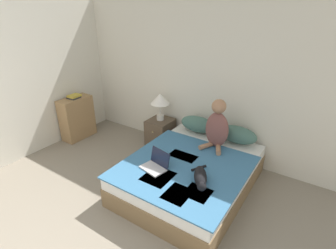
{
  "coord_description": "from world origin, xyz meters",
  "views": [
    {
      "loc": [
        1.79,
        -0.17,
        2.41
      ],
      "look_at": [
        -0.11,
        2.69,
        0.81
      ],
      "focal_mm": 28.0,
      "sensor_mm": 36.0,
      "label": 1
    }
  ],
  "objects": [
    {
      "name": "wall_back",
      "position": [
        0.0,
        3.6,
        1.27
      ],
      "size": [
        5.77,
        0.05,
        2.55
      ],
      "color": "beige",
      "rests_on": "ground_plane"
    },
    {
      "name": "wall_side",
      "position": [
        -2.41,
        1.79,
        1.27
      ],
      "size": [
        0.05,
        4.57,
        2.55
      ],
      "color": "beige",
      "rests_on": "ground_plane"
    },
    {
      "name": "bed",
      "position": [
        0.38,
        2.53,
        0.23
      ],
      "size": [
        1.56,
        1.98,
        0.46
      ],
      "color": "brown",
      "rests_on": "ground_plane"
    },
    {
      "name": "pillow_near",
      "position": [
        0.04,
        3.36,
        0.59
      ],
      "size": [
        0.6,
        0.29,
        0.26
      ],
      "color": "#42665B",
      "rests_on": "bed"
    },
    {
      "name": "pillow_far",
      "position": [
        0.71,
        3.36,
        0.59
      ],
      "size": [
        0.6,
        0.29,
        0.26
      ],
      "color": "#42665B",
      "rests_on": "bed"
    },
    {
      "name": "person_sitting",
      "position": [
        0.49,
        3.07,
        0.78
      ],
      "size": [
        0.36,
        0.35,
        0.74
      ],
      "color": "brown",
      "rests_on": "bed"
    },
    {
      "name": "cat_tabby",
      "position": [
        0.71,
        2.15,
        0.53
      ],
      "size": [
        0.37,
        0.56,
        0.16
      ],
      "rotation": [
        0.0,
        0.0,
        -1.03
      ],
      "color": "black",
      "rests_on": "bed"
    },
    {
      "name": "laptop_open",
      "position": [
        0.08,
        2.11,
        0.51
      ],
      "size": [
        0.37,
        0.32,
        0.23
      ],
      "rotation": [
        0.0,
        0.0,
        -0.22
      ],
      "color": "#B7B7BC",
      "rests_on": "bed"
    },
    {
      "name": "nightstand",
      "position": [
        -0.68,
        3.3,
        0.26
      ],
      "size": [
        0.4,
        0.47,
        0.51
      ],
      "color": "brown",
      "rests_on": "ground_plane"
    },
    {
      "name": "table_lamp",
      "position": [
        -0.68,
        3.31,
        0.88
      ],
      "size": [
        0.33,
        0.33,
        0.49
      ],
      "color": "beige",
      "rests_on": "nightstand"
    },
    {
      "name": "bookshelf",
      "position": [
        -2.2,
        2.7,
        0.4
      ],
      "size": [
        0.3,
        0.62,
        0.8
      ],
      "color": "#99754C",
      "rests_on": "ground_plane"
    },
    {
      "name": "book_stack_top",
      "position": [
        -2.2,
        2.7,
        0.83
      ],
      "size": [
        0.21,
        0.22,
        0.06
      ],
      "color": "#2D2D33",
      "rests_on": "bookshelf"
    }
  ]
}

